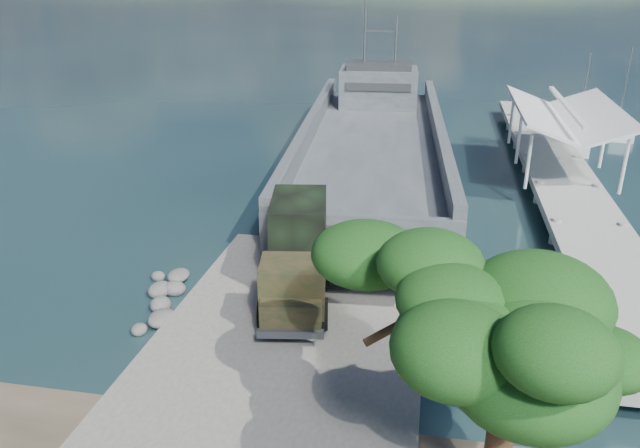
# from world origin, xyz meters

# --- Properties ---
(ground) EXTENTS (1400.00, 1400.00, 0.00)m
(ground) POSITION_xyz_m (0.00, 0.00, 0.00)
(ground) COLOR #162F37
(ground) RESTS_ON ground
(boat_ramp) EXTENTS (10.00, 18.00, 0.50)m
(boat_ramp) POSITION_xyz_m (0.00, -1.00, 0.25)
(boat_ramp) COLOR slate
(boat_ramp) RESTS_ON ground
(shoreline_rocks) EXTENTS (3.20, 5.60, 0.90)m
(shoreline_rocks) POSITION_xyz_m (-6.20, 0.50, 0.00)
(shoreline_rocks) COLOR #4C4C4A
(shoreline_rocks) RESTS_ON ground
(pier) EXTENTS (6.40, 44.00, 6.10)m
(pier) POSITION_xyz_m (13.00, 18.77, 1.60)
(pier) COLOR #A1A198
(pier) RESTS_ON ground
(landing_craft) EXTENTS (11.84, 38.77, 11.37)m
(landing_craft) POSITION_xyz_m (0.76, 21.80, 0.93)
(landing_craft) COLOR #41484D
(landing_craft) RESTS_ON ground
(military_truck) EXTENTS (3.66, 8.28, 3.71)m
(military_truck) POSITION_xyz_m (-0.40, 1.74, 2.35)
(military_truck) COLOR black
(military_truck) RESTS_ON boat_ramp
(soldier) EXTENTS (0.74, 0.55, 1.85)m
(soldier) POSITION_xyz_m (-0.81, -1.05, 1.43)
(soldier) COLOR black
(soldier) RESTS_ON boat_ramp
(sailboat_near) EXTENTS (2.75, 6.30, 7.42)m
(sailboat_near) POSITION_xyz_m (15.97, 29.05, 0.40)
(sailboat_near) COLOR white
(sailboat_near) RESTS_ON ground
(sailboat_far) EXTENTS (2.36, 6.19, 7.37)m
(sailboat_far) POSITION_xyz_m (20.21, 34.02, 0.39)
(sailboat_far) COLOR white
(sailboat_far) RESTS_ON ground
(overhang_tree) EXTENTS (8.20, 7.55, 7.45)m
(overhang_tree) POSITION_xyz_m (6.32, -8.27, 5.97)
(overhang_tree) COLOR #371F16
(overhang_tree) RESTS_ON ground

